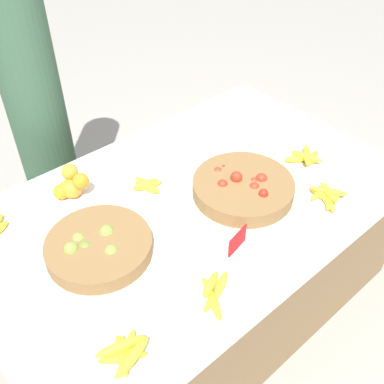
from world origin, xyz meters
name	(u,v)px	position (x,y,z in m)	size (l,w,h in m)	color
ground_plane	(192,295)	(0.00, 0.00, 0.00)	(12.00, 12.00, 0.00)	#A39E93
market_table	(192,253)	(0.00, 0.00, 0.33)	(1.85, 1.17, 0.66)	olive
lime_bowl	(98,247)	(-0.45, 0.01, 0.69)	(0.40, 0.40, 0.09)	olive
tomato_basket	(243,187)	(0.20, -0.11, 0.70)	(0.44, 0.44, 0.10)	olive
orange_pile	(70,185)	(-0.36, 0.37, 0.71)	(0.14, 0.15, 0.12)	orange
metal_bowl	(253,129)	(0.57, 0.18, 0.69)	(0.38, 0.38, 0.06)	silver
price_sign	(237,241)	(-0.05, -0.32, 0.70)	(0.11, 0.03, 0.09)	red
banana_bunch_front_left	(147,185)	(-0.09, 0.20, 0.68)	(0.14, 0.15, 0.04)	yellow
banana_bunch_front_right	(125,353)	(-0.62, -0.40, 0.69)	(0.16, 0.15, 0.06)	yellow
banana_bunch_back_center	(305,157)	(0.59, -0.14, 0.69)	(0.18, 0.17, 0.06)	yellow
banana_bunch_front_center	(327,195)	(0.44, -0.37, 0.68)	(0.16, 0.17, 0.06)	yellow
banana_bunch_middle_left	(214,292)	(-0.27, -0.42, 0.69)	(0.17, 0.18, 0.06)	yellow
vendor_person	(34,101)	(-0.22, 0.94, 0.82)	(0.29, 0.29, 1.75)	#385B42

